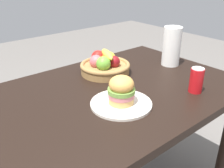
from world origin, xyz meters
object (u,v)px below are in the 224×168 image
plate (121,104)px  soda_can (196,80)px  fruit_basket (105,65)px  paper_towel_roll (172,46)px  sandwich (121,90)px

plate → soda_can: bearing=-20.0°
plate → soda_can: size_ratio=2.22×
fruit_basket → soda_can: bearing=-67.8°
plate → paper_towel_roll: size_ratio=1.17×
sandwich → plate: bearing=0.0°
plate → sandwich: sandwich is taller
sandwich → soda_can: sandwich is taller
plate → soda_can: 0.40m
plate → paper_towel_roll: 0.62m
soda_can → paper_towel_roll: size_ratio=0.53×
paper_towel_roll → plate: bearing=-162.0°
sandwich → soda_can: bearing=-20.0°
plate → fruit_basket: (0.18, 0.34, 0.04)m
sandwich → fruit_basket: (0.18, 0.34, -0.03)m
sandwich → fruit_basket: bearing=62.7°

